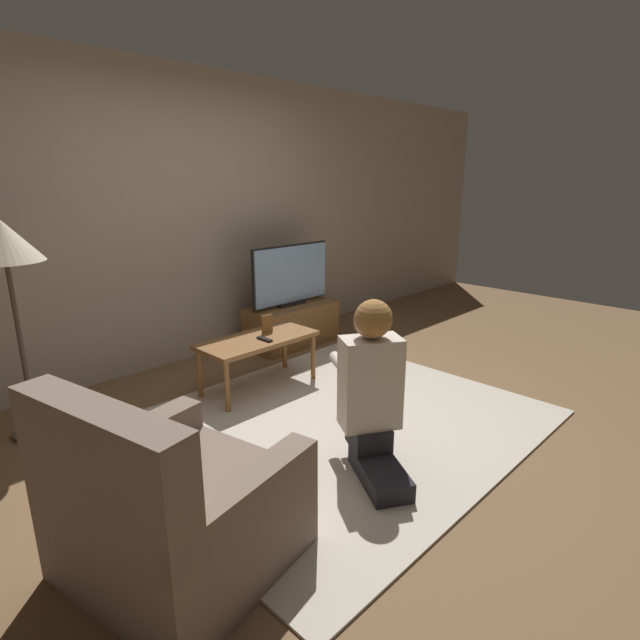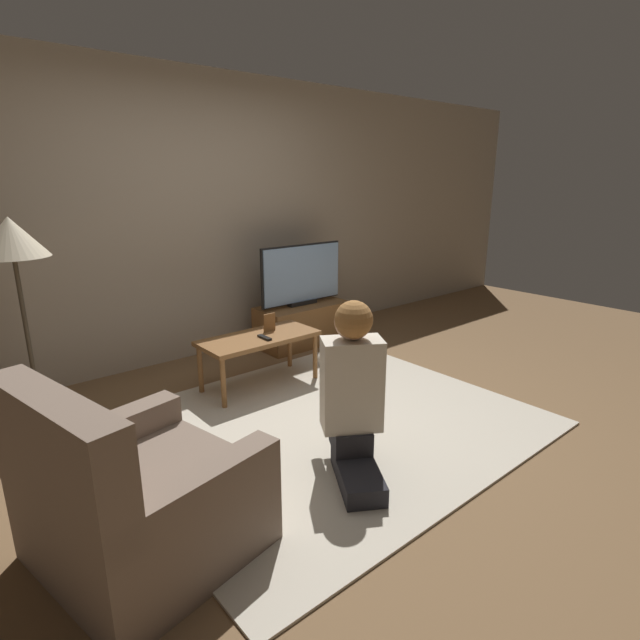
% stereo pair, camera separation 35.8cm
% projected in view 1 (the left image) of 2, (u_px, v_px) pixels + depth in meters
% --- Properties ---
extents(ground_plane, '(10.00, 10.00, 0.00)m').
position_uv_depth(ground_plane, '(336.00, 423.00, 3.51)').
color(ground_plane, brown).
extents(wall_back, '(10.00, 0.06, 2.60)m').
position_uv_depth(wall_back, '(178.00, 220.00, 4.45)').
color(wall_back, tan).
rests_on(wall_back, ground_plane).
extents(rug, '(2.69, 2.30, 0.02)m').
position_uv_depth(rug, '(336.00, 422.00, 3.51)').
color(rug, beige).
rests_on(rug, ground_plane).
extents(tv_stand, '(0.95, 0.45, 0.42)m').
position_uv_depth(tv_stand, '(292.00, 325.00, 5.13)').
color(tv_stand, brown).
rests_on(tv_stand, ground_plane).
extents(tv, '(0.97, 0.08, 0.61)m').
position_uv_depth(tv, '(291.00, 275.00, 4.99)').
color(tv, black).
rests_on(tv, tv_stand).
extents(coffee_table, '(0.96, 0.44, 0.44)m').
position_uv_depth(coffee_table, '(258.00, 344.00, 3.98)').
color(coffee_table, brown).
rests_on(coffee_table, ground_plane).
extents(floor_lamp, '(0.45, 0.45, 1.43)m').
position_uv_depth(floor_lamp, '(5.00, 252.00, 3.03)').
color(floor_lamp, '#4C4233').
rests_on(floor_lamp, ground_plane).
extents(armchair, '(1.00, 1.02, 0.90)m').
position_uv_depth(armchair, '(174.00, 512.00, 2.15)').
color(armchair, '#7A6656').
rests_on(armchair, ground_plane).
extents(person_kneeling, '(0.65, 0.84, 1.01)m').
position_uv_depth(person_kneeling, '(372.00, 386.00, 2.84)').
color(person_kneeling, '#232328').
rests_on(person_kneeling, rug).
extents(picture_frame, '(0.11, 0.01, 0.15)m').
position_uv_depth(picture_frame, '(267.00, 324.00, 4.08)').
color(picture_frame, brown).
rests_on(picture_frame, coffee_table).
extents(remote, '(0.04, 0.15, 0.02)m').
position_uv_depth(remote, '(265.00, 339.00, 3.91)').
color(remote, black).
rests_on(remote, coffee_table).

